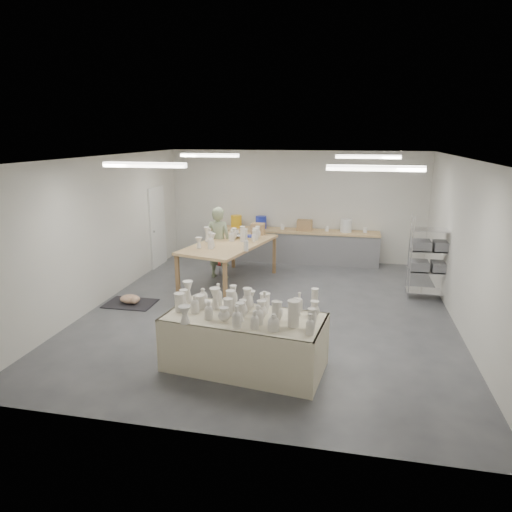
% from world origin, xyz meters
% --- Properties ---
extents(room, '(8.00, 8.02, 3.00)m').
position_xyz_m(room, '(-0.11, 0.08, 2.06)').
color(room, '#424449').
rests_on(room, ground).
extents(back_counter, '(4.60, 0.60, 1.24)m').
position_xyz_m(back_counter, '(-0.01, 3.68, 0.49)').
color(back_counter, tan).
rests_on(back_counter, ground).
extents(wire_shelf, '(0.88, 0.48, 1.80)m').
position_xyz_m(wire_shelf, '(3.20, 1.40, 0.92)').
color(wire_shelf, silver).
rests_on(wire_shelf, ground).
extents(drying_table, '(2.47, 1.40, 1.20)m').
position_xyz_m(drying_table, '(0.03, -2.34, 0.46)').
color(drying_table, olive).
rests_on(drying_table, ground).
extents(work_table, '(1.92, 2.88, 1.35)m').
position_xyz_m(work_table, '(-1.18, 1.57, 0.98)').
color(work_table, tan).
rests_on(work_table, ground).
extents(rug, '(1.00, 0.70, 0.02)m').
position_xyz_m(rug, '(-2.90, -0.24, 0.01)').
color(rug, black).
rests_on(rug, ground).
extents(cat, '(0.45, 0.34, 0.18)m').
position_xyz_m(cat, '(-2.88, -0.26, 0.11)').
color(cat, white).
rests_on(cat, rug).
extents(potter, '(0.67, 0.47, 1.76)m').
position_xyz_m(potter, '(-1.59, 1.88, 0.88)').
color(potter, '#93A37E').
rests_on(potter, ground).
extents(red_stool, '(0.39, 0.39, 0.29)m').
position_xyz_m(red_stool, '(-1.59, 2.15, 0.26)').
color(red_stool, red).
rests_on(red_stool, ground).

